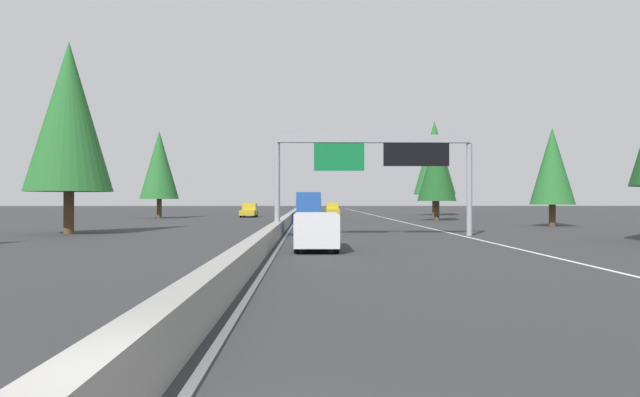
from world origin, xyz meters
TOP-DOWN VIEW (x-y plane):
  - ground_plane at (60.00, 0.00)m, footprint 320.00×320.00m
  - median_barrier at (80.00, 0.30)m, footprint 180.00×0.56m
  - shoulder_stripe_right at (70.00, -11.52)m, footprint 160.00×0.16m
  - shoulder_stripe_median at (70.00, -0.25)m, footprint 160.00×0.16m
  - sign_gantry_overhead at (32.02, -6.04)m, footprint 0.50×12.68m
  - minivan_near_right at (21.79, -2.04)m, footprint 5.00×1.95m
  - sedan_far_right at (33.92, -1.60)m, footprint 4.40×1.80m
  - bus_far_center at (59.27, -1.69)m, footprint 11.50×2.55m
  - pickup_far_left at (83.01, -5.32)m, footprint 5.60×2.00m
  - box_truck_mid_right at (113.75, -1.61)m, footprint 8.50×2.40m
  - sedan_near_center at (91.36, -1.93)m, footprint 4.40×1.80m
  - oncoming_near at (73.87, 6.39)m, footprint 5.60×2.00m
  - conifer_right_near at (45.42, -23.07)m, footprint 3.82×3.82m
  - conifer_right_mid at (60.71, -16.29)m, footprint 4.39×4.39m
  - conifer_right_far at (82.90, -20.91)m, footprint 6.32×6.32m
  - conifer_left_near at (34.64, 14.56)m, footprint 5.75×5.75m
  - conifer_left_mid at (69.16, 17.34)m, footprint 4.89×4.89m

SIDE VIEW (x-z plane):
  - ground_plane at x=60.00m, z-range 0.00..0.00m
  - shoulder_stripe_right at x=70.00m, z-range 0.00..0.01m
  - shoulder_stripe_median at x=70.00m, z-range 0.00..0.01m
  - median_barrier at x=80.00m, z-range 0.00..0.90m
  - sedan_far_right at x=33.92m, z-range -0.05..1.42m
  - sedan_near_center at x=91.36m, z-range -0.05..1.42m
  - pickup_far_left at x=83.01m, z-range -0.02..1.84m
  - oncoming_near at x=73.87m, z-range -0.02..1.84m
  - minivan_near_right at x=21.79m, z-range 0.11..1.80m
  - box_truck_mid_right at x=113.75m, z-range 0.14..3.09m
  - bus_far_center at x=59.27m, z-range 0.17..3.27m
  - sign_gantry_overhead at x=32.02m, z-range 1.91..8.38m
  - conifer_right_near at x=45.42m, z-range 0.93..9.61m
  - conifer_right_mid at x=60.71m, z-range 1.07..11.04m
  - conifer_left_mid at x=69.16m, z-range 1.20..12.32m
  - conifer_left_near at x=34.64m, z-range 1.41..14.49m
  - conifer_right_far at x=82.90m, z-range 1.55..15.92m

